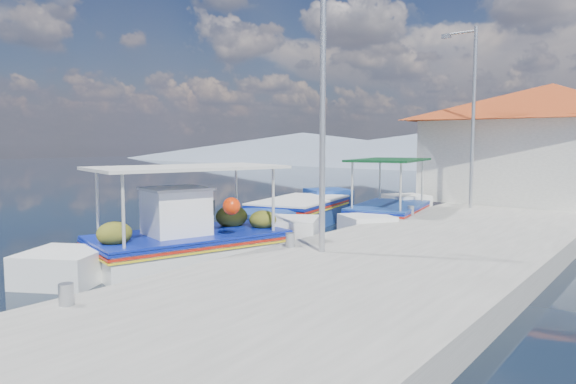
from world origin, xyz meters
The scene contains 9 objects.
ground centered at (0.00, 0.00, 0.00)m, with size 160.00×160.00×0.00m, color black.
quay centered at (5.90, 6.00, 0.25)m, with size 5.00×44.00×0.50m, color #AAA79F.
bollards centered at (3.80, 5.25, 0.65)m, with size 0.20×17.20×0.30m.
main_caique centered at (1.68, 1.12, 0.47)m, with size 3.48×7.07×2.42m.
caique_green_canopy centered at (2.75, 8.75, 0.36)m, with size 2.71×6.33×2.41m.
caique_blue_hull centered at (0.29, 7.25, 0.34)m, with size 3.03×6.90×1.26m.
harbor_building centered at (6.20, 15.00, 2.78)m, with size 10.49×10.49×4.40m.
lamp_post_near centered at (4.51, 2.00, 3.85)m, with size 1.21×0.14×6.00m.
lamp_post_far centered at (4.51, 11.00, 3.85)m, with size 1.21×0.14×6.00m.
Camera 1 is at (10.37, -6.63, 2.69)m, focal length 32.55 mm.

